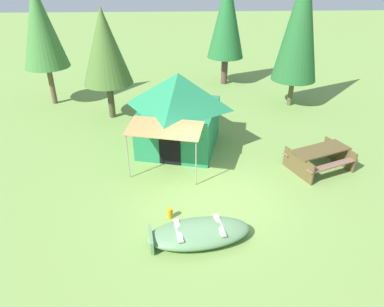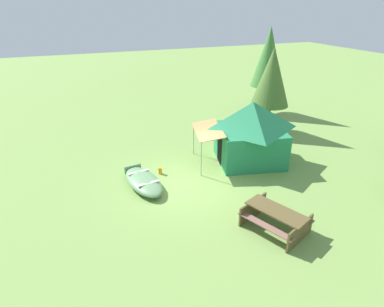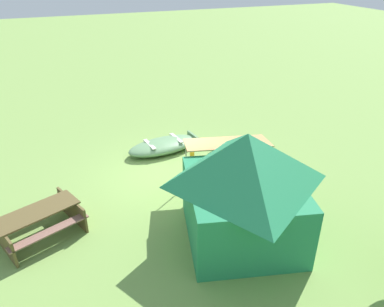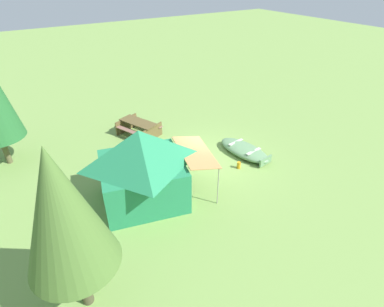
{
  "view_description": "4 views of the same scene",
  "coord_description": "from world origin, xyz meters",
  "px_view_note": "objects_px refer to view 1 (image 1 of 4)",
  "views": [
    {
      "loc": [
        -0.9,
        -8.81,
        6.56
      ],
      "look_at": [
        -0.46,
        1.03,
        1.05
      ],
      "focal_mm": 33.61,
      "sensor_mm": 36.0,
      "label": 1
    },
    {
      "loc": [
        10.99,
        -4.17,
        6.91
      ],
      "look_at": [
        -0.65,
        0.52,
        0.99
      ],
      "focal_mm": 30.23,
      "sensor_mm": 36.0,
      "label": 2
    },
    {
      "loc": [
        3.06,
        10.07,
        6.38
      ],
      "look_at": [
        -0.47,
        1.0,
        1.23
      ],
      "focal_mm": 34.92,
      "sensor_mm": 36.0,
      "label": 3
    },
    {
      "loc": [
        -9.32,
        6.72,
        7.55
      ],
      "look_at": [
        -0.14,
        0.96,
        0.79
      ],
      "focal_mm": 28.45,
      "sensor_mm": 36.0,
      "label": 4
    }
  ],
  "objects_px": {
    "pine_tree_back_left": "(301,21)",
    "fuel_can": "(170,213)",
    "picnic_table": "(320,156)",
    "pine_tree_far_center": "(227,17)",
    "canvas_cabin_tent": "(179,110)",
    "pine_tree_side": "(105,47)",
    "cooler_box": "(166,154)",
    "pine_tree_back_right": "(40,26)",
    "beached_rowboat": "(198,233)"
  },
  "relations": [
    {
      "from": "pine_tree_far_center",
      "to": "pine_tree_side",
      "type": "height_order",
      "value": "pine_tree_far_center"
    },
    {
      "from": "picnic_table",
      "to": "pine_tree_side",
      "type": "height_order",
      "value": "pine_tree_side"
    },
    {
      "from": "beached_rowboat",
      "to": "pine_tree_far_center",
      "type": "relative_size",
      "value": 0.49
    },
    {
      "from": "canvas_cabin_tent",
      "to": "pine_tree_far_center",
      "type": "height_order",
      "value": "pine_tree_far_center"
    },
    {
      "from": "cooler_box",
      "to": "pine_tree_back_left",
      "type": "height_order",
      "value": "pine_tree_back_left"
    },
    {
      "from": "pine_tree_back_left",
      "to": "pine_tree_far_center",
      "type": "xyz_separation_m",
      "value": [
        -2.82,
        3.45,
        -0.31
      ]
    },
    {
      "from": "cooler_box",
      "to": "pine_tree_side",
      "type": "relative_size",
      "value": 0.11
    },
    {
      "from": "picnic_table",
      "to": "pine_tree_back_left",
      "type": "xyz_separation_m",
      "value": [
        0.7,
        5.97,
        3.42
      ]
    },
    {
      "from": "canvas_cabin_tent",
      "to": "cooler_box",
      "type": "bearing_deg",
      "value": -119.2
    },
    {
      "from": "pine_tree_far_center",
      "to": "pine_tree_side",
      "type": "relative_size",
      "value": 1.21
    },
    {
      "from": "cooler_box",
      "to": "pine_tree_side",
      "type": "distance_m",
      "value": 5.52
    },
    {
      "from": "cooler_box",
      "to": "picnic_table",
      "type": "bearing_deg",
      "value": -10.12
    },
    {
      "from": "picnic_table",
      "to": "pine_tree_back_right",
      "type": "distance_m",
      "value": 13.2
    },
    {
      "from": "pine_tree_far_center",
      "to": "pine_tree_back_right",
      "type": "bearing_deg",
      "value": -162.92
    },
    {
      "from": "cooler_box",
      "to": "pine_tree_far_center",
      "type": "distance_m",
      "value": 9.68
    },
    {
      "from": "picnic_table",
      "to": "cooler_box",
      "type": "bearing_deg",
      "value": 169.88
    },
    {
      "from": "fuel_can",
      "to": "pine_tree_back_left",
      "type": "xyz_separation_m",
      "value": [
        5.8,
        8.39,
        3.76
      ]
    },
    {
      "from": "fuel_can",
      "to": "pine_tree_back_left",
      "type": "height_order",
      "value": "pine_tree_back_left"
    },
    {
      "from": "beached_rowboat",
      "to": "canvas_cabin_tent",
      "type": "bearing_deg",
      "value": 94.62
    },
    {
      "from": "canvas_cabin_tent",
      "to": "pine_tree_back_left",
      "type": "height_order",
      "value": "pine_tree_back_left"
    },
    {
      "from": "canvas_cabin_tent",
      "to": "pine_tree_far_center",
      "type": "xyz_separation_m",
      "value": [
        2.66,
        7.56,
        2.1
      ]
    },
    {
      "from": "fuel_can",
      "to": "pine_tree_back_right",
      "type": "distance_m",
      "value": 11.39
    },
    {
      "from": "canvas_cabin_tent",
      "to": "pine_tree_back_left",
      "type": "relative_size",
      "value": 0.71
    },
    {
      "from": "pine_tree_side",
      "to": "canvas_cabin_tent",
      "type": "bearing_deg",
      "value": -45.05
    },
    {
      "from": "pine_tree_far_center",
      "to": "pine_tree_side",
      "type": "xyz_separation_m",
      "value": [
        -5.67,
        -4.55,
        -0.45
      ]
    },
    {
      "from": "beached_rowboat",
      "to": "pine_tree_back_left",
      "type": "xyz_separation_m",
      "value": [
        5.05,
        9.34,
        3.68
      ]
    },
    {
      "from": "picnic_table",
      "to": "pine_tree_far_center",
      "type": "distance_m",
      "value": 10.15
    },
    {
      "from": "canvas_cabin_tent",
      "to": "pine_tree_back_left",
      "type": "distance_m",
      "value": 7.26
    },
    {
      "from": "canvas_cabin_tent",
      "to": "pine_tree_back_right",
      "type": "distance_m",
      "value": 8.12
    },
    {
      "from": "beached_rowboat",
      "to": "pine_tree_far_center",
      "type": "bearing_deg",
      "value": 80.08
    },
    {
      "from": "beached_rowboat",
      "to": "cooler_box",
      "type": "height_order",
      "value": "beached_rowboat"
    },
    {
      "from": "canvas_cabin_tent",
      "to": "pine_tree_side",
      "type": "bearing_deg",
      "value": 134.95
    },
    {
      "from": "canvas_cabin_tent",
      "to": "pine_tree_back_right",
      "type": "relative_size",
      "value": 0.84
    },
    {
      "from": "beached_rowboat",
      "to": "canvas_cabin_tent",
      "type": "xyz_separation_m",
      "value": [
        -0.42,
        5.23,
        1.27
      ]
    },
    {
      "from": "canvas_cabin_tent",
      "to": "pine_tree_back_right",
      "type": "bearing_deg",
      "value": 141.6
    },
    {
      "from": "cooler_box",
      "to": "pine_tree_side",
      "type": "xyz_separation_m",
      "value": [
        -2.49,
        3.93,
        2.97
      ]
    },
    {
      "from": "pine_tree_back_right",
      "to": "pine_tree_far_center",
      "type": "xyz_separation_m",
      "value": [
        8.79,
        2.7,
        -0.07
      ]
    },
    {
      "from": "pine_tree_far_center",
      "to": "pine_tree_side",
      "type": "distance_m",
      "value": 7.28
    },
    {
      "from": "beached_rowboat",
      "to": "picnic_table",
      "type": "relative_size",
      "value": 1.18
    },
    {
      "from": "canvas_cabin_tent",
      "to": "pine_tree_side",
      "type": "relative_size",
      "value": 0.97
    },
    {
      "from": "beached_rowboat",
      "to": "fuel_can",
      "type": "distance_m",
      "value": 1.21
    },
    {
      "from": "canvas_cabin_tent",
      "to": "pine_tree_side",
      "type": "xyz_separation_m",
      "value": [
        -3.01,
        3.01,
        1.65
      ]
    },
    {
      "from": "pine_tree_back_right",
      "to": "beached_rowboat",
      "type": "bearing_deg",
      "value": -57.0
    },
    {
      "from": "cooler_box",
      "to": "fuel_can",
      "type": "bearing_deg",
      "value": -86.83
    },
    {
      "from": "pine_tree_far_center",
      "to": "canvas_cabin_tent",
      "type": "bearing_deg",
      "value": -109.38
    },
    {
      "from": "fuel_can",
      "to": "pine_tree_back_left",
      "type": "bearing_deg",
      "value": 55.33
    },
    {
      "from": "pine_tree_back_left",
      "to": "fuel_can",
      "type": "bearing_deg",
      "value": -124.67
    },
    {
      "from": "pine_tree_side",
      "to": "cooler_box",
      "type": "bearing_deg",
      "value": -57.62
    },
    {
      "from": "beached_rowboat",
      "to": "cooler_box",
      "type": "relative_size",
      "value": 5.6
    },
    {
      "from": "canvas_cabin_tent",
      "to": "pine_tree_back_right",
      "type": "height_order",
      "value": "pine_tree_back_right"
    }
  ]
}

